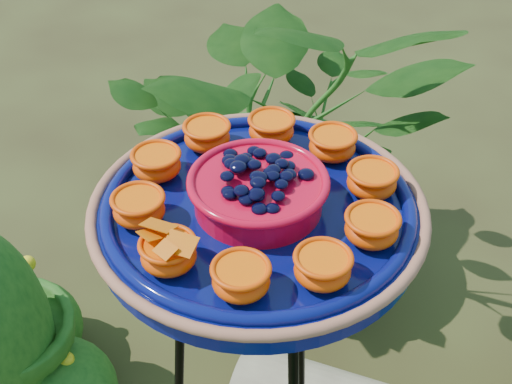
# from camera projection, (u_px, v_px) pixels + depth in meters

# --- Properties ---
(tripod_stand) EXTENTS (0.39, 0.39, 0.89)m
(tripod_stand) POSITION_uv_depth(u_px,v_px,m) (258.00, 381.00, 1.23)
(tripod_stand) COLOR black
(tripod_stand) RESTS_ON ground
(feeder_dish) EXTENTS (0.54, 0.54, 0.11)m
(feeder_dish) POSITION_uv_depth(u_px,v_px,m) (258.00, 207.00, 0.99)
(feeder_dish) COLOR #070D57
(feeder_dish) RESTS_ON tripod_stand
(shrub_back_left) EXTENTS (1.13, 1.13, 0.95)m
(shrub_back_left) POSITION_uv_depth(u_px,v_px,m) (287.00, 137.00, 1.93)
(shrub_back_left) COLOR #164713
(shrub_back_left) RESTS_ON ground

